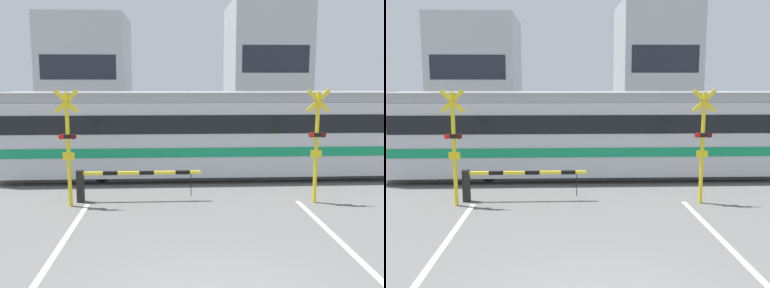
{
  "view_description": "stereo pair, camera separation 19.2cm",
  "coord_description": "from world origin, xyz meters",
  "views": [
    {
      "loc": [
        -0.7,
        -5.8,
        3.6
      ],
      "look_at": [
        0.0,
        7.5,
        1.6
      ],
      "focal_mm": 40.0,
      "sensor_mm": 36.0,
      "label": 1
    },
    {
      "loc": [
        -0.51,
        -5.81,
        3.6
      ],
      "look_at": [
        0.0,
        7.5,
        1.6
      ],
      "focal_mm": 40.0,
      "sensor_mm": 36.0,
      "label": 2
    }
  ],
  "objects": [
    {
      "name": "crossing_barrier_near",
      "position": [
        -2.38,
        6.7,
        0.68
      ],
      "size": [
        3.68,
        0.2,
        0.96
      ],
      "color": "black",
      "rests_on": "ground_plane"
    },
    {
      "name": "commuter_train",
      "position": [
        2.82,
        9.95,
        1.7
      ],
      "size": [
        19.2,
        2.69,
        3.17
      ],
      "color": "#B7BCC1",
      "rests_on": "ground_plane"
    },
    {
      "name": "building_right_of_street",
      "position": [
        6.4,
        25.99,
        4.53
      ],
      "size": [
        5.38,
        6.38,
        9.07
      ],
      "color": "#B2B7BC",
      "rests_on": "ground_plane"
    },
    {
      "name": "crossing_signal_right",
      "position": [
        3.56,
        6.27,
        1.85
      ],
      "size": [
        0.68,
        0.15,
        3.35
      ],
      "color": "yellow",
      "rests_on": "ground_plane"
    },
    {
      "name": "crossing_signal_left",
      "position": [
        -3.56,
        6.27,
        1.85
      ],
      "size": [
        0.68,
        0.15,
        3.35
      ],
      "color": "yellow",
      "rests_on": "ground_plane"
    },
    {
      "name": "pedestrian",
      "position": [
        -0.24,
        16.62,
        0.95
      ],
      "size": [
        0.38,
        0.22,
        1.66
      ],
      "color": "#33384C",
      "rests_on": "ground_plane"
    },
    {
      "name": "road_stripe_right",
      "position": [
        3.11,
        1.2,
        0.0
      ],
      "size": [
        0.14,
        10.4,
        0.01
      ],
      "color": "white",
      "rests_on": "ground_plane"
    },
    {
      "name": "rail_track_near",
      "position": [
        0.0,
        9.23,
        0.04
      ],
      "size": [
        50.0,
        0.1,
        0.08
      ],
      "color": "gray",
      "rests_on": "ground_plane"
    },
    {
      "name": "building_left_of_street",
      "position": [
        -6.65,
        25.99,
        4.02
      ],
      "size": [
        5.87,
        6.38,
        8.05
      ],
      "color": "#B2B7BC",
      "rests_on": "ground_plane"
    },
    {
      "name": "crossing_barrier_far",
      "position": [
        2.38,
        12.98,
        0.68
      ],
      "size": [
        3.68,
        0.2,
        0.96
      ],
      "color": "black",
      "rests_on": "ground_plane"
    },
    {
      "name": "rail_track_far",
      "position": [
        0.0,
        10.66,
        0.04
      ],
      "size": [
        50.0,
        0.1,
        0.08
      ],
      "color": "gray",
      "rests_on": "ground_plane"
    }
  ]
}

